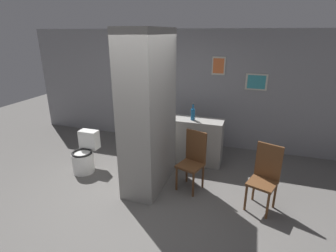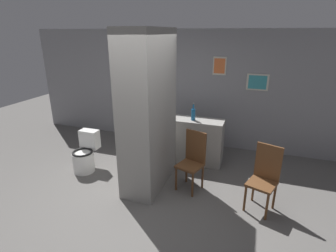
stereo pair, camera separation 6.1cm
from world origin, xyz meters
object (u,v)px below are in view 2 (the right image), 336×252
(bicycle, at_px, (155,136))
(bottle_tall, at_px, (193,114))
(toilet, at_px, (85,155))
(chair_near_pillar, at_px, (192,159))
(chair_by_doorway, at_px, (264,176))

(bicycle, relative_size, bottle_tall, 4.72)
(toilet, distance_m, chair_near_pillar, 2.10)
(chair_near_pillar, distance_m, bicycle, 1.71)
(bicycle, height_order, bottle_tall, bottle_tall)
(toilet, xyz_separation_m, chair_by_doorway, (3.22, -0.12, 0.23))
(chair_near_pillar, height_order, bicycle, chair_near_pillar)
(toilet, xyz_separation_m, bicycle, (0.92, 1.31, 0.02))
(chair_by_doorway, bearing_deg, chair_near_pillar, -170.23)
(chair_near_pillar, bearing_deg, chair_by_doorway, 7.73)
(chair_by_doorway, xyz_separation_m, bottle_tall, (-1.36, 1.10, 0.50))
(chair_by_doorway, height_order, bicycle, chair_by_doorway)
(chair_by_doorway, xyz_separation_m, bicycle, (-2.30, 1.43, -0.21))
(chair_near_pillar, bearing_deg, bottle_tall, 121.61)
(chair_near_pillar, xyz_separation_m, bottle_tall, (-0.22, 0.90, 0.50))
(chair_near_pillar, bearing_deg, bicycle, 151.07)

